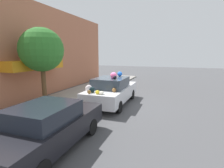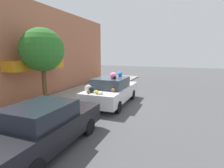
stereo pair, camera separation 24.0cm
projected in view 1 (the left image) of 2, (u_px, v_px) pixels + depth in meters
The scene contains 7 objects.
ground_plane at pixel (109, 103), 10.12m from camera, with size 60.00×60.00×0.00m, color #4C4C4F.
sidewalk_curb at pixel (69, 98), 11.04m from camera, with size 24.00×3.20×0.11m.
building_facade at pixel (38, 52), 11.26m from camera, with size 18.00×1.20×6.02m.
street_tree at pixel (42, 50), 9.36m from camera, with size 2.35×2.35×4.11m.
fire_hydrant at pixel (98, 88), 12.10m from camera, with size 0.20×0.20×0.70m.
art_car at pixel (112, 90), 9.87m from camera, with size 4.49×1.93×1.86m.
parked_car_plain at pixel (48, 127), 5.13m from camera, with size 4.13×1.78×1.42m.
Camera 1 is at (-9.09, -3.60, 2.84)m, focal length 28.00 mm.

